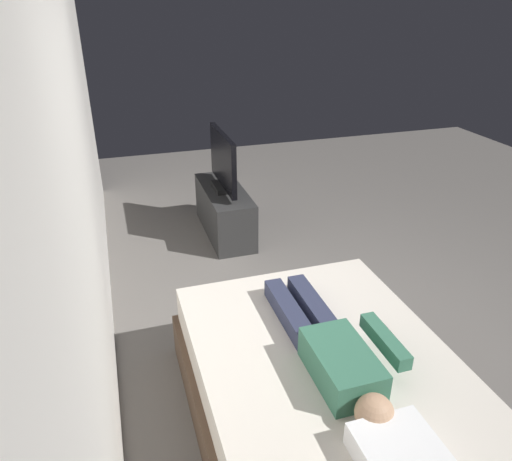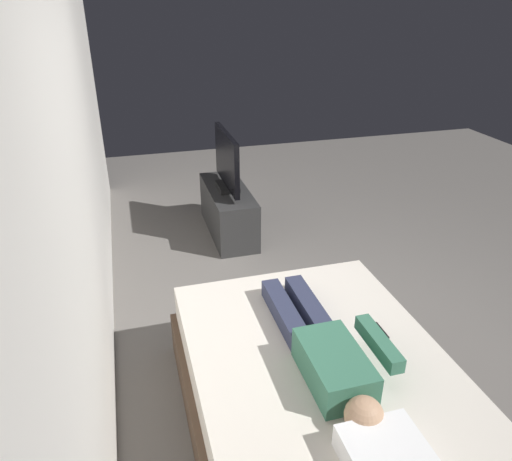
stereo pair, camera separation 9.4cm
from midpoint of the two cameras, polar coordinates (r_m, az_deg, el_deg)
The scene contains 7 objects.
ground_plane at distance 3.72m, azimuth 8.04°, elevation -12.69°, with size 10.00×10.00×0.00m, color slate.
back_wall at distance 3.12m, azimuth -21.26°, elevation 7.27°, with size 6.40×0.10×2.80m, color silver.
bed at distance 2.89m, azimuth 7.63°, elevation -19.53°, with size 2.04×1.45×0.54m.
person at distance 2.67m, azimuth 8.03°, elevation -13.71°, with size 1.26×0.46×0.18m.
remote at distance 2.98m, azimuth 13.93°, elevation -11.21°, with size 0.15×0.04×0.02m, color black.
tv_stand at distance 5.10m, azimuth -4.26°, elevation 2.27°, with size 1.10×0.40×0.50m, color #2D2D2D.
tv at distance 4.90m, azimuth -4.47°, elevation 7.98°, with size 0.88×0.20×0.59m.
Camera 1 is at (-2.56, 1.38, 2.33)m, focal length 33.92 mm.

